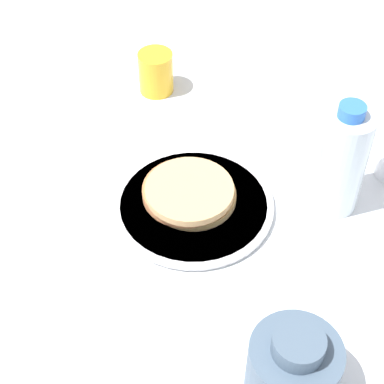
% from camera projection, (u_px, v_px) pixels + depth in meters
% --- Properties ---
extents(ground_plane, '(4.00, 4.00, 0.00)m').
position_uv_depth(ground_plane, '(208.00, 199.00, 0.98)').
color(ground_plane, white).
extents(plate, '(0.24, 0.24, 0.01)m').
position_uv_depth(plate, '(192.00, 204.00, 0.97)').
color(plate, white).
rests_on(plate, ground_plane).
extents(pancake_stack, '(0.14, 0.14, 0.04)m').
position_uv_depth(pancake_stack, '(189.00, 193.00, 0.95)').
color(pancake_stack, tan).
rests_on(pancake_stack, plate).
extents(juice_glass, '(0.06, 0.06, 0.08)m').
position_uv_depth(juice_glass, '(156.00, 72.00, 1.14)').
color(juice_glass, yellow).
rests_on(juice_glass, ground_plane).
extents(cream_jug, '(0.11, 0.11, 0.11)m').
position_uv_depth(cream_jug, '(293.00, 368.00, 0.74)').
color(cream_jug, '#4C6075').
rests_on(cream_jug, ground_plane).
extents(water_bottle_mid, '(0.07, 0.07, 0.19)m').
position_uv_depth(water_bottle_mid, '(341.00, 160.00, 0.92)').
color(water_bottle_mid, silver).
rests_on(water_bottle_mid, ground_plane).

